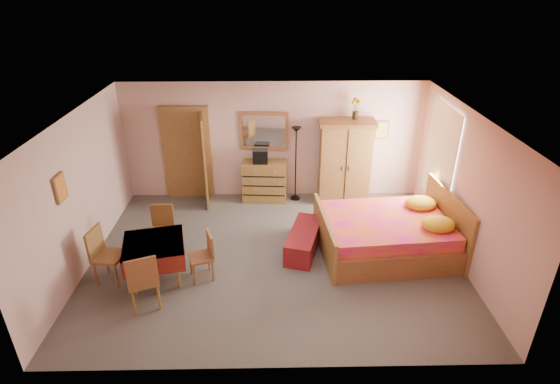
{
  "coord_description": "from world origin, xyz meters",
  "views": [
    {
      "loc": [
        -0.03,
        -6.54,
        4.57
      ],
      "look_at": [
        0.1,
        0.3,
        1.15
      ],
      "focal_mm": 28.0,
      "sensor_mm": 36.0,
      "label": 1
    }
  ],
  "objects_px": {
    "wall_mirror": "(264,131)",
    "sunflower_vase": "(356,109)",
    "floor_lamp": "(296,164)",
    "stereo": "(260,156)",
    "dining_table": "(156,260)",
    "chair_west": "(109,256)",
    "wardrobe": "(345,162)",
    "bench": "(304,240)",
    "chest_of_drawers": "(265,181)",
    "chair_east": "(201,257)",
    "chair_north": "(162,231)",
    "bed": "(386,224)",
    "chair_south": "(143,279)"
  },
  "relations": [
    {
      "from": "wall_mirror",
      "to": "chair_north",
      "type": "relative_size",
      "value": 1.18
    },
    {
      "from": "chest_of_drawers",
      "to": "chair_west",
      "type": "xyz_separation_m",
      "value": [
        -2.49,
        -2.87,
        0.03
      ]
    },
    {
      "from": "wardrobe",
      "to": "chair_east",
      "type": "height_order",
      "value": "wardrobe"
    },
    {
      "from": "wardrobe",
      "to": "bench",
      "type": "xyz_separation_m",
      "value": [
        -1.0,
        -1.97,
        -0.72
      ]
    },
    {
      "from": "floor_lamp",
      "to": "chest_of_drawers",
      "type": "bearing_deg",
      "value": -177.92
    },
    {
      "from": "wall_mirror",
      "to": "bench",
      "type": "distance_m",
      "value": 2.72
    },
    {
      "from": "bed",
      "to": "chair_north",
      "type": "bearing_deg",
      "value": 174.91
    },
    {
      "from": "floor_lamp",
      "to": "bed",
      "type": "bearing_deg",
      "value": -53.97
    },
    {
      "from": "floor_lamp",
      "to": "chair_south",
      "type": "distance_m",
      "value": 4.31
    },
    {
      "from": "chair_north",
      "to": "wall_mirror",
      "type": "bearing_deg",
      "value": -128.49
    },
    {
      "from": "wall_mirror",
      "to": "floor_lamp",
      "type": "height_order",
      "value": "wall_mirror"
    },
    {
      "from": "chest_of_drawers",
      "to": "stereo",
      "type": "distance_m",
      "value": 0.61
    },
    {
      "from": "chair_west",
      "to": "chair_east",
      "type": "distance_m",
      "value": 1.48
    },
    {
      "from": "wall_mirror",
      "to": "dining_table",
      "type": "height_order",
      "value": "wall_mirror"
    },
    {
      "from": "chest_of_drawers",
      "to": "stereo",
      "type": "xyz_separation_m",
      "value": [
        -0.08,
        -0.02,
        0.6
      ]
    },
    {
      "from": "bed",
      "to": "chair_west",
      "type": "distance_m",
      "value": 4.77
    },
    {
      "from": "bench",
      "to": "chair_east",
      "type": "bearing_deg",
      "value": -156.08
    },
    {
      "from": "stereo",
      "to": "dining_table",
      "type": "relative_size",
      "value": 0.34
    },
    {
      "from": "chair_north",
      "to": "chair_south",
      "type": "bearing_deg",
      "value": 91.97
    },
    {
      "from": "chair_west",
      "to": "wall_mirror",
      "type": "bearing_deg",
      "value": 151.19
    },
    {
      "from": "stereo",
      "to": "dining_table",
      "type": "xyz_separation_m",
      "value": [
        -1.68,
        -2.8,
        -0.71
      ]
    },
    {
      "from": "dining_table",
      "to": "chair_north",
      "type": "bearing_deg",
      "value": 94.75
    },
    {
      "from": "floor_lamp",
      "to": "wardrobe",
      "type": "xyz_separation_m",
      "value": [
        1.05,
        -0.1,
        0.08
      ]
    },
    {
      "from": "wardrobe",
      "to": "floor_lamp",
      "type": "bearing_deg",
      "value": 176.43
    },
    {
      "from": "dining_table",
      "to": "floor_lamp",
      "type": "bearing_deg",
      "value": 49.26
    },
    {
      "from": "stereo",
      "to": "wardrobe",
      "type": "bearing_deg",
      "value": -1.62
    },
    {
      "from": "stereo",
      "to": "chair_west",
      "type": "bearing_deg",
      "value": -130.18
    },
    {
      "from": "chest_of_drawers",
      "to": "chair_east",
      "type": "height_order",
      "value": "chest_of_drawers"
    },
    {
      "from": "bench",
      "to": "chair_south",
      "type": "relative_size",
      "value": 1.29
    },
    {
      "from": "wall_mirror",
      "to": "floor_lamp",
      "type": "xyz_separation_m",
      "value": [
        0.69,
        -0.19,
        -0.71
      ]
    },
    {
      "from": "stereo",
      "to": "chair_east",
      "type": "distance_m",
      "value": 3.02
    },
    {
      "from": "chair_north",
      "to": "dining_table",
      "type": "bearing_deg",
      "value": 94.98
    },
    {
      "from": "wall_mirror",
      "to": "sunflower_vase",
      "type": "xyz_separation_m",
      "value": [
        1.91,
        -0.16,
        0.53
      ]
    },
    {
      "from": "dining_table",
      "to": "stereo",
      "type": "bearing_deg",
      "value": 59.06
    },
    {
      "from": "chair_north",
      "to": "chair_east",
      "type": "bearing_deg",
      "value": 136.99
    },
    {
      "from": "wall_mirror",
      "to": "bench",
      "type": "relative_size",
      "value": 0.83
    },
    {
      "from": "stereo",
      "to": "floor_lamp",
      "type": "relative_size",
      "value": 0.19
    },
    {
      "from": "sunflower_vase",
      "to": "floor_lamp",
      "type": "bearing_deg",
      "value": -179.03
    },
    {
      "from": "stereo",
      "to": "chair_west",
      "type": "height_order",
      "value": "stereo"
    },
    {
      "from": "bed",
      "to": "chair_north",
      "type": "distance_m",
      "value": 4.04
    },
    {
      "from": "wardrobe",
      "to": "dining_table",
      "type": "xyz_separation_m",
      "value": [
        -3.5,
        -2.74,
        -0.58
      ]
    },
    {
      "from": "chair_north",
      "to": "chair_west",
      "type": "height_order",
      "value": "chair_west"
    },
    {
      "from": "bench",
      "to": "chair_east",
      "type": "xyz_separation_m",
      "value": [
        -1.76,
        -0.78,
        0.2
      ]
    },
    {
      "from": "wall_mirror",
      "to": "sunflower_vase",
      "type": "height_order",
      "value": "sunflower_vase"
    },
    {
      "from": "wall_mirror",
      "to": "chair_west",
      "type": "relative_size",
      "value": 1.09
    },
    {
      "from": "bench",
      "to": "dining_table",
      "type": "xyz_separation_m",
      "value": [
        -2.5,
        -0.77,
        0.14
      ]
    },
    {
      "from": "chair_south",
      "to": "chair_west",
      "type": "height_order",
      "value": "chair_south"
    },
    {
      "from": "bed",
      "to": "bench",
      "type": "height_order",
      "value": "bed"
    },
    {
      "from": "bench",
      "to": "dining_table",
      "type": "height_order",
      "value": "dining_table"
    },
    {
      "from": "chair_west",
      "to": "wardrobe",
      "type": "bearing_deg",
      "value": 133.6
    }
  ]
}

